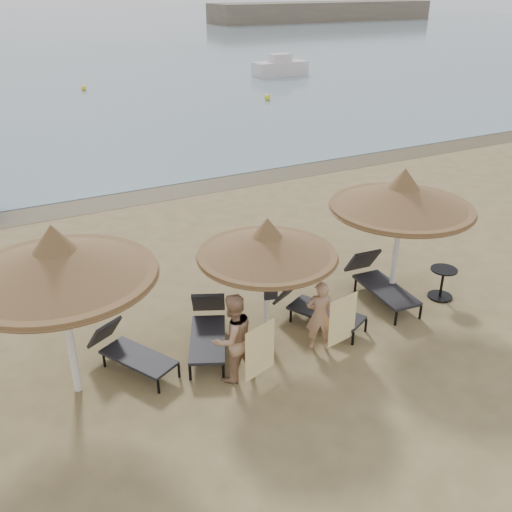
{
  "coord_description": "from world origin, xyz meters",
  "views": [
    {
      "loc": [
        -3.89,
        -8.17,
        6.48
      ],
      "look_at": [
        0.99,
        1.2,
        1.34
      ],
      "focal_mm": 40.0,
      "sensor_mm": 36.0,
      "label": 1
    }
  ],
  "objects_px": {
    "side_table": "(442,284)",
    "person_left": "(233,332)",
    "lounger_near_left": "(208,328)",
    "palapa_right": "(402,197)",
    "lounger_far_right": "(379,281)",
    "person_right": "(320,311)",
    "lounger_near_right": "(315,306)",
    "lounger_far_left": "(128,350)",
    "palapa_center": "(267,245)",
    "palapa_left": "(57,262)"
  },
  "relations": [
    {
      "from": "side_table",
      "to": "person_left",
      "type": "height_order",
      "value": "person_left"
    },
    {
      "from": "side_table",
      "to": "person_left",
      "type": "distance_m",
      "value": 5.44
    },
    {
      "from": "lounger_near_left",
      "to": "side_table",
      "type": "relative_size",
      "value": 2.9
    },
    {
      "from": "palapa_right",
      "to": "person_left",
      "type": "relative_size",
      "value": 1.56
    },
    {
      "from": "lounger_far_right",
      "to": "person_right",
      "type": "relative_size",
      "value": 1.25
    },
    {
      "from": "side_table",
      "to": "person_right",
      "type": "xyz_separation_m",
      "value": [
        -3.53,
        -0.39,
        0.52
      ]
    },
    {
      "from": "lounger_near_left",
      "to": "lounger_near_right",
      "type": "height_order",
      "value": "lounger_near_left"
    },
    {
      "from": "palapa_right",
      "to": "lounger_far_left",
      "type": "xyz_separation_m",
      "value": [
        -5.96,
        0.22,
        -2.04
      ]
    },
    {
      "from": "side_table",
      "to": "person_right",
      "type": "bearing_deg",
      "value": -173.65
    },
    {
      "from": "palapa_center",
      "to": "lounger_near_left",
      "type": "xyz_separation_m",
      "value": [
        -1.09,
        0.37,
        -1.69
      ]
    },
    {
      "from": "palapa_center",
      "to": "person_right",
      "type": "height_order",
      "value": "palapa_center"
    },
    {
      "from": "lounger_near_left",
      "to": "palapa_center",
      "type": "bearing_deg",
      "value": 6.16
    },
    {
      "from": "palapa_right",
      "to": "lounger_far_left",
      "type": "distance_m",
      "value": 6.3
    },
    {
      "from": "palapa_right",
      "to": "side_table",
      "type": "xyz_separation_m",
      "value": [
        1.0,
        -0.51,
        -2.07
      ]
    },
    {
      "from": "lounger_near_right",
      "to": "person_right",
      "type": "xyz_separation_m",
      "value": [
        -0.45,
        -0.83,
        0.46
      ]
    },
    {
      "from": "side_table",
      "to": "person_right",
      "type": "distance_m",
      "value": 3.59
    },
    {
      "from": "palapa_right",
      "to": "lounger_near_left",
      "type": "height_order",
      "value": "palapa_right"
    },
    {
      "from": "lounger_near_right",
      "to": "person_right",
      "type": "height_order",
      "value": "person_right"
    },
    {
      "from": "palapa_right",
      "to": "side_table",
      "type": "bearing_deg",
      "value": -27.1
    },
    {
      "from": "lounger_near_left",
      "to": "palapa_right",
      "type": "bearing_deg",
      "value": 22.42
    },
    {
      "from": "lounger_far_left",
      "to": "side_table",
      "type": "distance_m",
      "value": 6.99
    },
    {
      "from": "lounger_near_left",
      "to": "lounger_far_right",
      "type": "height_order",
      "value": "lounger_far_right"
    },
    {
      "from": "palapa_center",
      "to": "lounger_near_left",
      "type": "relative_size",
      "value": 1.29
    },
    {
      "from": "lounger_near_left",
      "to": "person_right",
      "type": "height_order",
      "value": "person_right"
    },
    {
      "from": "lounger_near_right",
      "to": "side_table",
      "type": "height_order",
      "value": "lounger_near_right"
    },
    {
      "from": "palapa_left",
      "to": "lounger_near_left",
      "type": "height_order",
      "value": "palapa_left"
    },
    {
      "from": "palapa_right",
      "to": "palapa_left",
      "type": "bearing_deg",
      "value": -179.89
    },
    {
      "from": "lounger_far_right",
      "to": "person_right",
      "type": "height_order",
      "value": "person_right"
    },
    {
      "from": "palapa_left",
      "to": "person_right",
      "type": "relative_size",
      "value": 1.86
    },
    {
      "from": "lounger_near_right",
      "to": "side_table",
      "type": "relative_size",
      "value": 2.8
    },
    {
      "from": "lounger_far_left",
      "to": "person_right",
      "type": "relative_size",
      "value": 1.09
    },
    {
      "from": "palapa_left",
      "to": "lounger_near_right",
      "type": "xyz_separation_m",
      "value": [
        4.86,
        -0.06,
        -2.11
      ]
    },
    {
      "from": "palapa_right",
      "to": "person_right",
      "type": "distance_m",
      "value": 3.11
    },
    {
      "from": "lounger_far_right",
      "to": "lounger_near_left",
      "type": "bearing_deg",
      "value": -176.08
    },
    {
      "from": "lounger_near_left",
      "to": "person_left",
      "type": "distance_m",
      "value": 1.28
    },
    {
      "from": "palapa_right",
      "to": "lounger_near_left",
      "type": "relative_size",
      "value": 1.48
    },
    {
      "from": "lounger_far_right",
      "to": "person_left",
      "type": "distance_m",
      "value": 4.3
    },
    {
      "from": "palapa_right",
      "to": "lounger_near_left",
      "type": "distance_m",
      "value": 4.83
    },
    {
      "from": "lounger_far_right",
      "to": "person_right",
      "type": "bearing_deg",
      "value": -150.94
    },
    {
      "from": "person_right",
      "to": "palapa_right",
      "type": "bearing_deg",
      "value": -131.16
    },
    {
      "from": "palapa_right",
      "to": "lounger_near_right",
      "type": "relative_size",
      "value": 1.53
    },
    {
      "from": "palapa_center",
      "to": "lounger_near_left",
      "type": "bearing_deg",
      "value": 161.49
    },
    {
      "from": "palapa_left",
      "to": "lounger_near_left",
      "type": "xyz_separation_m",
      "value": [
        2.56,
        0.19,
        -2.1
      ]
    },
    {
      "from": "palapa_right",
      "to": "person_left",
      "type": "bearing_deg",
      "value": -167.64
    },
    {
      "from": "palapa_left",
      "to": "person_right",
      "type": "height_order",
      "value": "palapa_left"
    },
    {
      "from": "person_left",
      "to": "person_right",
      "type": "relative_size",
      "value": 1.15
    },
    {
      "from": "palapa_right",
      "to": "lounger_near_right",
      "type": "height_order",
      "value": "palapa_right"
    },
    {
      "from": "palapa_left",
      "to": "lounger_near_left",
      "type": "distance_m",
      "value": 3.31
    },
    {
      "from": "palapa_left",
      "to": "side_table",
      "type": "xyz_separation_m",
      "value": [
        7.95,
        -0.5,
        -2.16
      ]
    },
    {
      "from": "person_left",
      "to": "person_right",
      "type": "height_order",
      "value": "person_left"
    }
  ]
}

